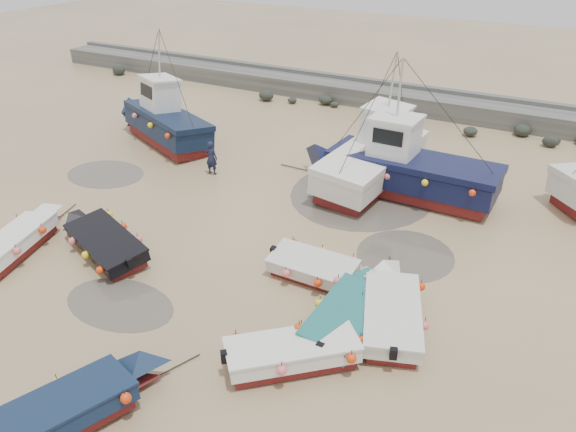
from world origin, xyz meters
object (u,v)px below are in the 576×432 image
at_px(dinghy_2, 347,310).
at_px(cabin_boat_1, 376,154).
at_px(dinghy_6, 392,307).
at_px(person, 212,174).
at_px(dinghy_3, 305,349).
at_px(cabin_boat_0, 161,119).
at_px(dinghy_1, 67,409).
at_px(dinghy_5, 323,268).
at_px(cabin_boat_2, 400,167).
at_px(dinghy_4, 104,238).
at_px(dinghy_0, 19,238).

distance_m(dinghy_2, cabin_boat_1, 11.61).
xyz_separation_m(dinghy_6, person, (-11.92, 6.83, -0.54)).
bearing_deg(dinghy_3, person, -175.59).
bearing_deg(cabin_boat_0, dinghy_1, -122.62).
bearing_deg(dinghy_5, cabin_boat_2, -179.37).
height_order(cabin_boat_0, person, cabin_boat_0).
height_order(cabin_boat_1, person, cabin_boat_1).
bearing_deg(dinghy_4, cabin_boat_0, 50.68).
relative_size(dinghy_3, cabin_boat_0, 0.54).
relative_size(dinghy_2, cabin_boat_2, 0.54).
distance_m(dinghy_0, cabin_boat_2, 16.59).
bearing_deg(dinghy_0, person, 60.03).
relative_size(dinghy_0, dinghy_3, 1.24).
bearing_deg(person, cabin_boat_2, -169.92).
relative_size(dinghy_6, cabin_boat_2, 0.56).
bearing_deg(dinghy_1, dinghy_4, 150.09).
bearing_deg(cabin_boat_2, dinghy_5, -178.93).
bearing_deg(dinghy_3, cabin_boat_2, 144.55).
xyz_separation_m(dinghy_0, dinghy_4, (2.94, 1.54, -0.00)).
height_order(dinghy_6, cabin_boat_2, cabin_boat_2).
relative_size(dinghy_1, cabin_boat_2, 0.57).
distance_m(dinghy_1, dinghy_3, 6.55).
height_order(dinghy_6, person, dinghy_6).
relative_size(dinghy_4, cabin_boat_0, 0.68).
bearing_deg(dinghy_2, dinghy_4, -177.12).
xyz_separation_m(dinghy_0, dinghy_3, (12.73, -0.35, 0.00)).
bearing_deg(dinghy_5, dinghy_2, 44.37).
xyz_separation_m(dinghy_5, person, (-8.98, 5.85, -0.56)).
xyz_separation_m(dinghy_1, person, (-5.99, 14.83, -0.54)).
distance_m(dinghy_4, cabin_boat_1, 13.42).
bearing_deg(person, dinghy_0, 70.73).
height_order(dinghy_2, person, dinghy_2).
distance_m(dinghy_1, dinghy_2, 8.59).
distance_m(dinghy_1, cabin_boat_1, 18.35).
xyz_separation_m(cabin_boat_0, cabin_boat_2, (14.20, 0.05, -0.04)).
height_order(dinghy_3, dinghy_4, same).
height_order(dinghy_1, cabin_boat_1, cabin_boat_1).
bearing_deg(dinghy_2, dinghy_3, -98.62).
xyz_separation_m(dinghy_6, cabin_boat_1, (-4.47, 10.27, 0.77)).
bearing_deg(dinghy_0, dinghy_3, -17.60).
distance_m(dinghy_0, cabin_boat_1, 16.34).
distance_m(dinghy_1, person, 16.00).
xyz_separation_m(dinghy_6, cabin_boat_2, (-2.94, 9.31, 0.77)).
bearing_deg(dinghy_4, dinghy_6, -62.10).
bearing_deg(dinghy_3, dinghy_2, 128.90).
bearing_deg(dinghy_3, dinghy_5, 156.71).
distance_m(dinghy_2, person, 13.20).
relative_size(dinghy_3, dinghy_4, 0.80).
distance_m(cabin_boat_0, cabin_boat_1, 12.71).
height_order(dinghy_4, cabin_boat_0, cabin_boat_0).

